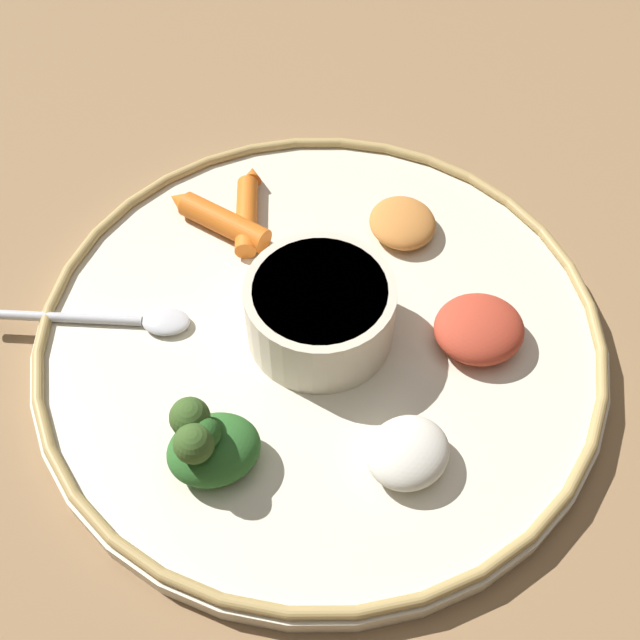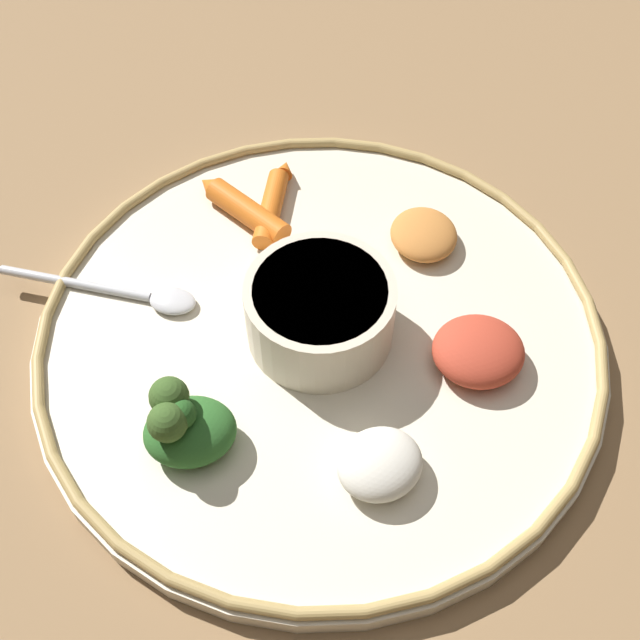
{
  "view_description": "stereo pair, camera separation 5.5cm",
  "coord_description": "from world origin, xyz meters",
  "px_view_note": "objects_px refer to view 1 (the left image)",
  "views": [
    {
      "loc": [
        0.28,
        -0.15,
        0.48
      ],
      "look_at": [
        0.0,
        0.0,
        0.03
      ],
      "focal_mm": 44.99,
      "sensor_mm": 36.0,
      "label": 1
    },
    {
      "loc": [
        0.31,
        -0.1,
        0.48
      ],
      "look_at": [
        0.0,
        0.0,
        0.03
      ],
      "focal_mm": 44.99,
      "sensor_mm": 36.0,
      "label": 2
    }
  ],
  "objects_px": {
    "center_bowl": "(320,310)",
    "spoon": "(120,320)",
    "greens_pile": "(208,444)",
    "carrot_near_spoon": "(251,208)",
    "carrot_outer": "(218,219)"
  },
  "relations": [
    {
      "from": "center_bowl",
      "to": "spoon",
      "type": "height_order",
      "value": "center_bowl"
    },
    {
      "from": "greens_pile",
      "to": "carrot_near_spoon",
      "type": "distance_m",
      "value": 0.21
    },
    {
      "from": "carrot_near_spoon",
      "to": "greens_pile",
      "type": "bearing_deg",
      "value": -32.42
    },
    {
      "from": "greens_pile",
      "to": "center_bowl",
      "type": "bearing_deg",
      "value": 117.02
    },
    {
      "from": "carrot_near_spoon",
      "to": "carrot_outer",
      "type": "xyz_separation_m",
      "value": [
        -0.0,
        -0.03,
        0.0
      ]
    },
    {
      "from": "greens_pile",
      "to": "spoon",
      "type": "bearing_deg",
      "value": -174.18
    },
    {
      "from": "center_bowl",
      "to": "greens_pile",
      "type": "bearing_deg",
      "value": -62.98
    },
    {
      "from": "spoon",
      "to": "carrot_outer",
      "type": "distance_m",
      "value": 0.11
    },
    {
      "from": "carrot_near_spoon",
      "to": "carrot_outer",
      "type": "distance_m",
      "value": 0.03
    },
    {
      "from": "center_bowl",
      "to": "carrot_outer",
      "type": "height_order",
      "value": "center_bowl"
    },
    {
      "from": "spoon",
      "to": "carrot_near_spoon",
      "type": "height_order",
      "value": "carrot_near_spoon"
    },
    {
      "from": "center_bowl",
      "to": "carrot_outer",
      "type": "bearing_deg",
      "value": -170.34
    },
    {
      "from": "carrot_near_spoon",
      "to": "carrot_outer",
      "type": "bearing_deg",
      "value": -91.19
    },
    {
      "from": "greens_pile",
      "to": "carrot_outer",
      "type": "xyz_separation_m",
      "value": [
        -0.18,
        0.09,
        -0.01
      ]
    },
    {
      "from": "carrot_outer",
      "to": "greens_pile",
      "type": "bearing_deg",
      "value": -25.53
    }
  ]
}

